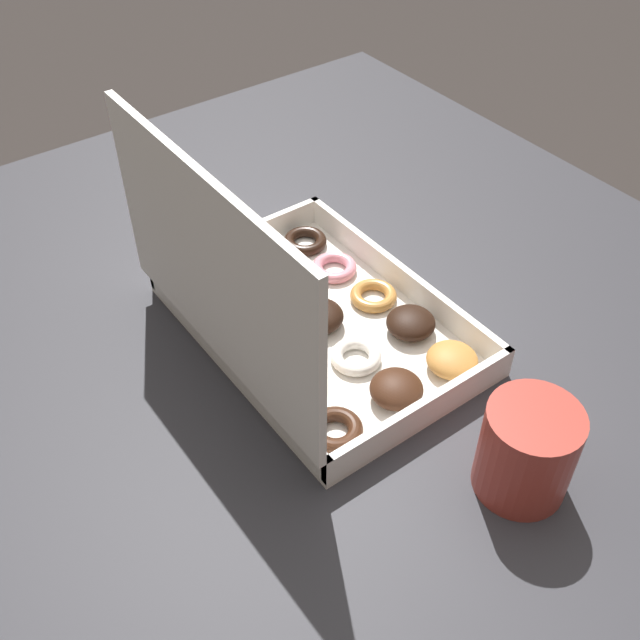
{
  "coord_description": "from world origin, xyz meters",
  "views": [
    {
      "loc": [
        -0.47,
        0.38,
        1.34
      ],
      "look_at": [
        0.01,
        0.03,
        0.79
      ],
      "focal_mm": 42.0,
      "sensor_mm": 36.0,
      "label": 1
    }
  ],
  "objects": [
    {
      "name": "ground_plane",
      "position": [
        0.0,
        0.0,
        0.0
      ],
      "size": [
        8.0,
        8.0,
        0.0
      ],
      "primitive_type": "plane",
      "color": "#2D2826"
    },
    {
      "name": "dining_table",
      "position": [
        0.0,
        0.0,
        0.67
      ],
      "size": [
        1.11,
        0.94,
        0.77
      ],
      "color": "#2D2D33",
      "rests_on": "ground_plane"
    },
    {
      "name": "donut_box",
      "position": [
        0.01,
        0.06,
        0.82
      ],
      "size": [
        0.34,
        0.24,
        0.25
      ],
      "color": "silver",
      "rests_on": "dining_table"
    },
    {
      "name": "coffee_mug",
      "position": [
        -0.26,
        0.0,
        0.82
      ],
      "size": [
        0.08,
        0.08,
        0.09
      ],
      "color": "#A3382D",
      "rests_on": "dining_table"
    }
  ]
}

